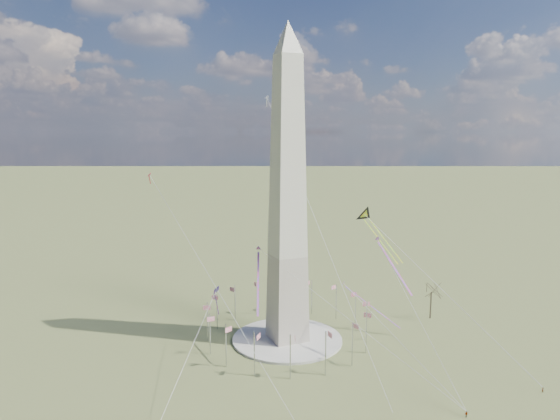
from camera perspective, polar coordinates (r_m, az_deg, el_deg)
name	(u,v)px	position (r m, az deg, el deg)	size (l,w,h in m)	color
ground	(287,340)	(169.41, 0.83, -14.66)	(2000.00, 2000.00, 0.00)	#4F5B2D
plaza	(287,339)	(169.25, 0.83, -14.54)	(36.00, 36.00, 0.80)	#B0AEA1
washington_monument	(288,196)	(156.54, 0.87, 1.65)	(15.56, 15.56, 100.00)	#A79D8C
flagpole_ring	(287,319)	(166.64, 0.84, -12.37)	(54.40, 54.40, 13.00)	silver
tree_near	(431,290)	(192.17, 16.92, -8.75)	(8.59, 8.59, 15.03)	#4B3E2E
person_east	(543,390)	(155.30, 27.81, -17.73)	(0.54, 0.36, 1.49)	gray
person_centre	(466,414)	(136.73, 20.54, -21.01)	(0.92, 0.38, 1.58)	gray
kite_delta_black	(367,217)	(179.71, 9.88, -0.85)	(7.94, 20.95, 17.18)	black
kite_diamond_purple	(216,293)	(157.45, -7.29, -9.41)	(2.24, 3.30, 9.74)	#3A1C7F
kite_streamer_left	(389,259)	(153.31, 12.36, -5.45)	(2.17, 19.43, 13.33)	#FD272E
kite_streamer_mid	(258,270)	(156.36, -2.51, -6.92)	(9.72, 21.72, 15.69)	#FD272E
kite_streamer_right	(363,300)	(175.98, 9.50, -10.06)	(14.83, 16.01, 14.14)	#FD272E
kite_small_red	(149,176)	(178.35, -14.69, 3.79)	(1.19, 1.82, 3.96)	red
kite_small_white	(267,98)	(200.99, -1.53, 12.64)	(1.19, 1.97, 4.61)	silver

